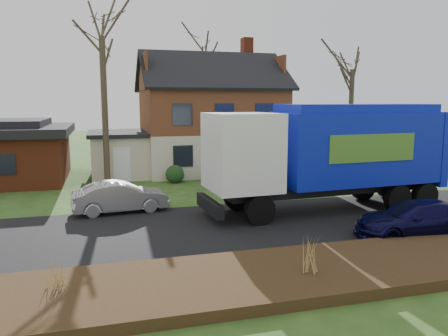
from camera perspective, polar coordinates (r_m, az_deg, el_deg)
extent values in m
plane|color=#274918|center=(17.14, 2.88, -7.47)|extent=(120.00, 120.00, 0.00)
cube|color=black|center=(17.14, 2.88, -7.43)|extent=(80.00, 7.00, 0.02)
cube|color=black|center=(12.45, 10.83, -13.23)|extent=(80.00, 3.50, 0.30)
cube|color=beige|center=(30.67, -1.84, 2.29)|extent=(9.00, 7.50, 2.70)
cube|color=#512917|center=(30.49, -1.86, 7.43)|extent=(9.00, 7.50, 2.80)
cube|color=brown|center=(32.49, 2.99, 15.21)|extent=(0.70, 0.90, 1.60)
cube|color=beige|center=(29.33, -13.45, 1.66)|extent=(3.50, 5.50, 2.60)
cube|color=black|center=(29.20, -13.55, 4.43)|extent=(3.90, 5.90, 0.24)
cylinder|color=black|center=(17.07, 4.68, -5.48)|extent=(1.22, 0.47, 1.19)
cylinder|color=black|center=(19.24, 1.80, -3.83)|extent=(1.22, 0.47, 1.19)
cylinder|color=black|center=(20.53, 21.70, -3.65)|extent=(1.22, 0.47, 1.19)
cylinder|color=black|center=(22.37, 17.69, -2.47)|extent=(1.22, 0.47, 1.19)
cylinder|color=black|center=(21.52, 24.72, -3.29)|extent=(1.22, 0.47, 1.19)
cylinder|color=black|center=(23.28, 20.65, -2.19)|extent=(1.22, 0.47, 1.19)
cube|color=black|center=(19.90, 13.95, -2.55)|extent=(9.94, 1.95, 0.40)
cube|color=white|center=(17.67, 2.34, 2.15)|extent=(2.80, 3.02, 3.10)
cube|color=black|center=(17.24, -1.57, 2.56)|extent=(0.24, 2.53, 1.03)
cube|color=black|center=(17.60, -1.90, -4.90)|extent=(0.45, 2.88, 0.52)
cube|color=#0E1DA9|center=(20.26, 16.73, 2.62)|extent=(7.39, 3.29, 3.10)
cube|color=#0E1DA9|center=(20.16, 16.95, 7.50)|extent=(7.02, 2.92, 0.34)
cube|color=#0E1DA9|center=(22.64, 24.43, 2.52)|extent=(0.57, 2.95, 3.33)
cube|color=#487E29|center=(18.98, 18.88, 2.49)|extent=(4.13, 0.29, 1.15)
cube|color=#487E29|center=(21.35, 14.10, 3.33)|extent=(4.13, 0.29, 1.15)
imported|color=#A2A3AA|center=(19.46, -13.39, -3.70)|extent=(4.20, 1.88, 1.34)
imported|color=black|center=(16.97, 23.84, -6.14)|extent=(4.58, 2.24, 1.28)
cylinder|color=#453829|center=(25.58, -15.30, 7.02)|extent=(0.35, 0.35, 8.32)
cylinder|color=#3C3524|center=(30.17, 16.17, 5.78)|extent=(0.31, 0.31, 6.83)
cylinder|color=#382C22|center=(37.61, -2.54, 8.12)|extent=(0.33, 0.33, 8.79)
cone|color=#AC8F4B|center=(11.55, -21.28, -12.46)|extent=(0.04, 0.04, 0.83)
cone|color=#AC8F4B|center=(11.57, -21.98, -12.47)|extent=(0.04, 0.04, 0.83)
cone|color=#AC8F4B|center=(11.54, -20.58, -12.45)|extent=(0.04, 0.04, 0.83)
cone|color=#AC8F4B|center=(11.65, -21.23, -12.27)|extent=(0.04, 0.04, 0.83)
cone|color=#AC8F4B|center=(11.45, -21.34, -12.66)|extent=(0.04, 0.04, 0.83)
cone|color=#A98A4A|center=(11.91, 11.37, -10.90)|extent=(0.04, 0.04, 1.01)
cone|color=#A98A4A|center=(11.84, 10.66, -11.00)|extent=(0.04, 0.04, 1.01)
cone|color=#A98A4A|center=(11.98, 12.06, -10.80)|extent=(0.04, 0.04, 1.01)
cone|color=#A98A4A|center=(12.02, 11.09, -10.71)|extent=(0.04, 0.04, 1.01)
cone|color=#A98A4A|center=(11.80, 11.65, -11.09)|extent=(0.04, 0.04, 1.01)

